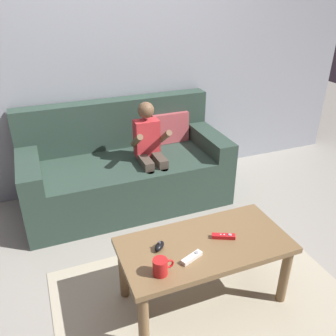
{
  "coord_description": "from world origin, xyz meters",
  "views": [
    {
      "loc": [
        -0.71,
        -1.71,
        1.82
      ],
      "look_at": [
        0.14,
        0.44,
        0.62
      ],
      "focal_mm": 38.23,
      "sensor_mm": 36.0,
      "label": 1
    }
  ],
  "objects_px": {
    "nunchuk_black": "(159,246)",
    "game_remote_red_far_corner": "(224,236)",
    "coffee_mug": "(161,267)",
    "couch": "(126,169)",
    "person_seated_on_couch": "(150,150)",
    "game_remote_white_near_edge": "(192,258)",
    "coffee_table": "(205,252)"
  },
  "relations": [
    {
      "from": "person_seated_on_couch",
      "to": "game_remote_red_far_corner",
      "type": "relative_size",
      "value": 6.67
    },
    {
      "from": "couch",
      "to": "nunchuk_black",
      "type": "relative_size",
      "value": 18.71
    },
    {
      "from": "person_seated_on_couch",
      "to": "game_remote_white_near_edge",
      "type": "relative_size",
      "value": 6.6
    },
    {
      "from": "couch",
      "to": "game_remote_red_far_corner",
      "type": "distance_m",
      "value": 1.36
    },
    {
      "from": "coffee_table",
      "to": "game_remote_white_near_edge",
      "type": "height_order",
      "value": "game_remote_white_near_edge"
    },
    {
      "from": "person_seated_on_couch",
      "to": "game_remote_white_near_edge",
      "type": "height_order",
      "value": "person_seated_on_couch"
    },
    {
      "from": "coffee_table",
      "to": "game_remote_red_far_corner",
      "type": "relative_size",
      "value": 7.17
    },
    {
      "from": "coffee_mug",
      "to": "coffee_table",
      "type": "bearing_deg",
      "value": 22.5
    },
    {
      "from": "nunchuk_black",
      "to": "game_remote_red_far_corner",
      "type": "distance_m",
      "value": 0.4
    },
    {
      "from": "couch",
      "to": "coffee_mug",
      "type": "bearing_deg",
      "value": -98.15
    },
    {
      "from": "game_remote_white_near_edge",
      "to": "person_seated_on_couch",
      "type": "bearing_deg",
      "value": 81.47
    },
    {
      "from": "person_seated_on_couch",
      "to": "game_remote_red_far_corner",
      "type": "distance_m",
      "value": 1.16
    },
    {
      "from": "couch",
      "to": "coffee_mug",
      "type": "distance_m",
      "value": 1.5
    },
    {
      "from": "person_seated_on_couch",
      "to": "game_remote_white_near_edge",
      "type": "xyz_separation_m",
      "value": [
        -0.19,
        -1.25,
        -0.09
      ]
    },
    {
      "from": "coffee_table",
      "to": "nunchuk_black",
      "type": "relative_size",
      "value": 10.74
    },
    {
      "from": "coffee_mug",
      "to": "person_seated_on_couch",
      "type": "bearing_deg",
      "value": 73.29
    },
    {
      "from": "couch",
      "to": "game_remote_white_near_edge",
      "type": "bearing_deg",
      "value": -90.42
    },
    {
      "from": "coffee_mug",
      "to": "couch",
      "type": "bearing_deg",
      "value": 81.85
    },
    {
      "from": "game_remote_red_far_corner",
      "to": "couch",
      "type": "bearing_deg",
      "value": 100.51
    },
    {
      "from": "game_remote_white_near_edge",
      "to": "coffee_mug",
      "type": "height_order",
      "value": "coffee_mug"
    },
    {
      "from": "game_remote_red_far_corner",
      "to": "coffee_mug",
      "type": "distance_m",
      "value": 0.48
    },
    {
      "from": "nunchuk_black",
      "to": "couch",
      "type": "bearing_deg",
      "value": 83.4
    },
    {
      "from": "game_remote_white_near_edge",
      "to": "game_remote_red_far_corner",
      "type": "relative_size",
      "value": 1.01
    },
    {
      "from": "person_seated_on_couch",
      "to": "coffee_mug",
      "type": "xyz_separation_m",
      "value": [
        -0.39,
        -1.29,
        -0.06
      ]
    },
    {
      "from": "coffee_table",
      "to": "coffee_mug",
      "type": "distance_m",
      "value": 0.38
    },
    {
      "from": "couch",
      "to": "person_seated_on_couch",
      "type": "xyz_separation_m",
      "value": [
        0.18,
        -0.18,
        0.24
      ]
    },
    {
      "from": "couch",
      "to": "coffee_mug",
      "type": "height_order",
      "value": "couch"
    },
    {
      "from": "game_remote_white_near_edge",
      "to": "game_remote_red_far_corner",
      "type": "xyz_separation_m",
      "value": [
        0.26,
        0.1,
        0.0
      ]
    },
    {
      "from": "person_seated_on_couch",
      "to": "nunchuk_black",
      "type": "xyz_separation_m",
      "value": [
        -0.33,
        -1.1,
        -0.08
      ]
    },
    {
      "from": "couch",
      "to": "game_remote_red_far_corner",
      "type": "relative_size",
      "value": 12.5
    },
    {
      "from": "nunchuk_black",
      "to": "game_remote_red_far_corner",
      "type": "height_order",
      "value": "nunchuk_black"
    },
    {
      "from": "person_seated_on_couch",
      "to": "coffee_mug",
      "type": "relative_size",
      "value": 8.02
    }
  ]
}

